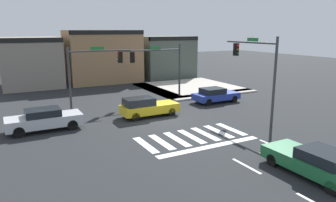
% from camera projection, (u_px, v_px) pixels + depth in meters
% --- Properties ---
extents(ground_plane, '(120.00, 120.00, 0.00)m').
position_uv_depth(ground_plane, '(159.00, 119.00, 23.66)').
color(ground_plane, '#232628').
extents(crosswalk_near, '(6.75, 2.86, 0.01)m').
position_uv_depth(crosswalk_near, '(191.00, 136.00, 19.80)').
color(crosswalk_near, silver).
rests_on(crosswalk_near, ground_plane).
extents(lane_markings, '(6.80, 20.25, 0.01)m').
position_uv_depth(lane_markings, '(305.00, 182.00, 13.85)').
color(lane_markings, white).
rests_on(lane_markings, ground_plane).
extents(bike_detector_marking, '(1.00, 1.00, 0.01)m').
position_uv_depth(bike_detector_marking, '(269.00, 154.00, 17.04)').
color(bike_detector_marking, yellow).
rests_on(bike_detector_marking, ground_plane).
extents(curb_corner_northeast, '(10.00, 10.60, 0.15)m').
position_uv_depth(curb_corner_northeast, '(189.00, 88.00, 35.67)').
color(curb_corner_northeast, '#B2AA9E').
rests_on(curb_corner_northeast, ground_plane).
extents(storefront_row, '(23.96, 6.61, 6.45)m').
position_uv_depth(storefront_row, '(104.00, 58.00, 40.11)').
color(storefront_row, gray).
rests_on(storefront_row, ground_plane).
extents(traffic_signal_northwest, '(5.31, 0.32, 5.21)m').
position_uv_depth(traffic_signal_northwest, '(94.00, 66.00, 25.76)').
color(traffic_signal_northwest, '#383A3D').
rests_on(traffic_signal_northwest, ground_plane).
extents(traffic_signal_northeast, '(5.86, 0.32, 5.23)m').
position_uv_depth(traffic_signal_northeast, '(158.00, 62.00, 29.44)').
color(traffic_signal_northeast, '#383A3D').
rests_on(traffic_signal_northeast, ground_plane).
extents(traffic_signal_southeast, '(0.32, 5.21, 6.08)m').
position_uv_depth(traffic_signal_southeast, '(256.00, 63.00, 22.63)').
color(traffic_signal_southeast, '#383A3D').
rests_on(traffic_signal_southeast, ground_plane).
extents(car_yellow, '(4.40, 1.71, 1.51)m').
position_uv_depth(car_yellow, '(147.00, 107.00, 24.18)').
color(car_yellow, gold).
rests_on(car_yellow, ground_plane).
extents(car_blue, '(4.22, 1.86, 1.35)m').
position_uv_depth(car_blue, '(215.00, 95.00, 28.95)').
color(car_blue, '#23389E').
rests_on(car_blue, ground_plane).
extents(car_green, '(1.91, 4.65, 1.36)m').
position_uv_depth(car_green, '(316.00, 162.00, 14.31)').
color(car_green, '#1E6638').
rests_on(car_green, ground_plane).
extents(car_silver, '(4.75, 1.84, 1.46)m').
position_uv_depth(car_silver, '(44.00, 119.00, 20.87)').
color(car_silver, '#B7BABF').
rests_on(car_silver, ground_plane).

